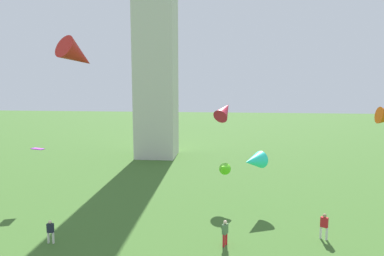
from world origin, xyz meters
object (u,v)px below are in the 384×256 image
object	(u,v)px
person_0	(225,231)
kite_flying_5	(77,55)
person_3	(50,230)
kite_flying_3	(254,161)
kite_flying_1	(224,111)
person_2	(324,225)
kite_flying_0	(223,168)
kite_flying_4	(38,149)

from	to	relation	value
person_0	kite_flying_5	bearing A→B (deg)	116.98
person_3	kite_flying_3	size ratio (longest dim) A/B	0.62
kite_flying_3	person_3	bearing A→B (deg)	-107.82
person_3	kite_flying_1	xyz separation A→B (m)	(11.49, 13.77, 7.11)
person_2	kite_flying_3	world-z (taller)	kite_flying_3
kite_flying_1	kite_flying_0	bearing A→B (deg)	116.38
kite_flying_5	person_3	bearing A→B (deg)	41.69
kite_flying_4	kite_flying_3	bearing A→B (deg)	77.00
person_3	kite_flying_0	distance (m)	14.34
person_0	person_3	size ratio (longest dim) A/B	1.09
kite_flying_0	kite_flying_3	distance (m)	2.64
kite_flying_1	kite_flying_5	size ratio (longest dim) A/B	0.96
person_0	kite_flying_1	size ratio (longest dim) A/B	0.59
person_3	kite_flying_5	distance (m)	11.87
kite_flying_3	kite_flying_4	xyz separation A→B (m)	(-19.44, -0.12, 0.69)
person_2	kite_flying_0	xyz separation A→B (m)	(-7.07, 5.55, 2.48)
person_0	kite_flying_3	world-z (taller)	kite_flying_3
person_3	kite_flying_0	bearing A→B (deg)	39.57
kite_flying_0	kite_flying_3	size ratio (longest dim) A/B	0.72
kite_flying_3	person_2	bearing A→B (deg)	-10.16
kite_flying_0	person_3	bearing A→B (deg)	-134.52
person_0	person_3	xyz separation A→B (m)	(-11.77, -0.87, -0.08)
kite_flying_4	kite_flying_5	size ratio (longest dim) A/B	0.46
person_0	kite_flying_3	distance (m)	8.41
kite_flying_0	kite_flying_3	bearing A→B (deg)	14.33
person_2	kite_flying_3	xyz separation A→B (m)	(-4.51, 5.73, 3.12)
kite_flying_0	kite_flying_4	xyz separation A→B (m)	(-16.88, 0.06, 1.33)
person_3	kite_flying_3	distance (m)	16.67
kite_flying_0	kite_flying_1	size ratio (longest dim) A/B	0.64
person_2	person_3	xyz separation A→B (m)	(-18.60, -2.58, -0.12)
person_0	kite_flying_1	bearing A→B (deg)	26.18
person_0	kite_flying_4	xyz separation A→B (m)	(-17.12, 7.32, 3.85)
person_3	person_0	bearing A→B (deg)	8.59
person_2	kite_flying_5	world-z (taller)	kite_flying_5
person_3	kite_flying_1	world-z (taller)	kite_flying_1
kite_flying_1	kite_flying_4	xyz separation A→B (m)	(-16.84, -5.58, -3.19)
person_3	kite_flying_3	world-z (taller)	kite_flying_3
person_2	kite_flying_3	size ratio (longest dim) A/B	0.70
kite_flying_3	kite_flying_5	bearing A→B (deg)	-105.17
kite_flying_3	kite_flying_5	size ratio (longest dim) A/B	0.85
person_0	person_2	size ratio (longest dim) A/B	0.96
person_0	kite_flying_1	world-z (taller)	kite_flying_1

